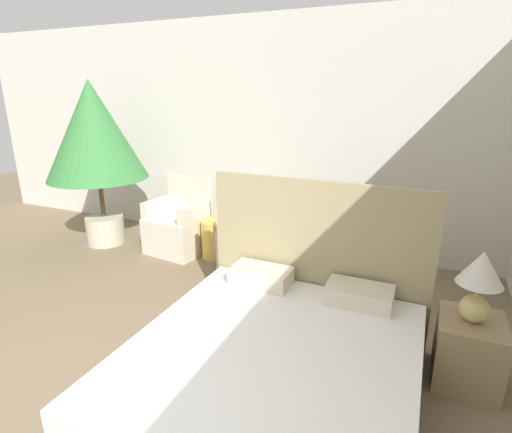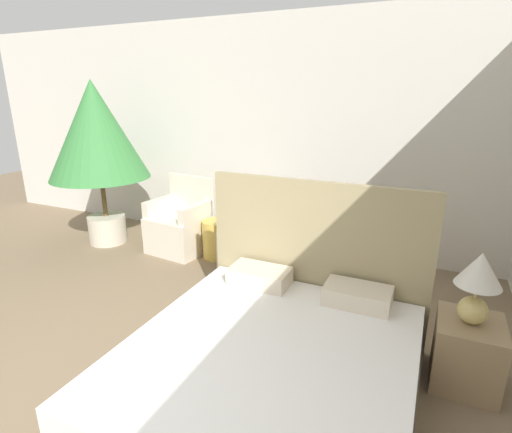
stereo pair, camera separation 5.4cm
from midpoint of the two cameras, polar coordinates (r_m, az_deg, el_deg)
The scene contains 8 objects.
wall_back at distance 5.24m, azimuth 3.01°, elevation 11.43°, with size 10.00×0.06×2.90m.
bed at distance 2.85m, azimuth 3.06°, elevation -20.06°, with size 1.85×2.02×1.32m.
armchair_near_window_left at distance 5.25m, azimuth -10.54°, elevation -1.68°, with size 0.75×0.69×0.95m.
armchair_near_window_right at distance 4.73m, azimuth 0.29°, elevation -3.50°, with size 0.72×0.65×0.95m.
potted_palm at distance 5.59m, azimuth -21.58°, elevation 10.82°, with size 1.27×1.27×2.15m.
nightstand at distance 3.32m, azimuth 28.29°, elevation -16.78°, with size 0.43×0.47×0.49m.
table_lamp at distance 3.05m, azimuth 29.61°, elevation -7.91°, with size 0.29×0.29×0.51m.
side_table at distance 5.00m, azimuth -5.33°, elevation -3.22°, with size 0.35×0.35×0.48m.
Camera 2 is at (1.94, -0.83, 2.00)m, focal length 28.00 mm.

